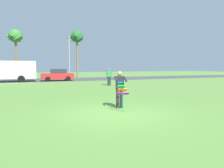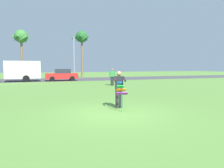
{
  "view_description": "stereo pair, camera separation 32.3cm",
  "coord_description": "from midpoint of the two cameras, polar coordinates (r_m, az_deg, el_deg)",
  "views": [
    {
      "loc": [
        -3.13,
        -7.76,
        1.96
      ],
      "look_at": [
        0.6,
        1.94,
        1.05
      ],
      "focal_mm": 32.49,
      "sensor_mm": 36.0,
      "label": 1
    },
    {
      "loc": [
        -2.83,
        -7.87,
        1.96
      ],
      "look_at": [
        0.6,
        1.94,
        1.05
      ],
      "focal_mm": 32.49,
      "sensor_mm": 36.0,
      "label": 2
    }
  ],
  "objects": [
    {
      "name": "palm_tree_centre_far",
      "position": [
        37.59,
        -10.07,
        12.51
      ],
      "size": [
        2.58,
        2.71,
        8.32
      ],
      "color": "brown",
      "rests_on": "ground"
    },
    {
      "name": "kite_held",
      "position": [
        8.85,
        1.82,
        -2.07
      ],
      "size": [
        0.53,
        0.68,
        1.26
      ],
      "color": "blue",
      "rests_on": "ground"
    },
    {
      "name": "parked_car_red",
      "position": [
        28.35,
        -15.38,
        2.43
      ],
      "size": [
        4.21,
        1.86,
        1.6
      ],
      "color": "red",
      "rests_on": "ground"
    },
    {
      "name": "person_walker_near",
      "position": [
        20.68,
        -1.27,
        2.16
      ],
      "size": [
        0.54,
        0.32,
        1.73
      ],
      "color": "#26262B",
      "rests_on": "ground"
    },
    {
      "name": "road_strip",
      "position": [
        30.8,
        -15.41,
        1.19
      ],
      "size": [
        120.0,
        8.0,
        0.01
      ],
      "primitive_type": "cube",
      "color": "#424247",
      "rests_on": "ground"
    },
    {
      "name": "ground_plane",
      "position": [
        8.59,
        -0.15,
        -8.18
      ],
      "size": [
        120.0,
        120.0,
        0.0
      ],
      "primitive_type": "plane",
      "color": "#568438"
    },
    {
      "name": "palm_tree_right_near",
      "position": [
        36.75,
        -25.75,
        11.6
      ],
      "size": [
        2.58,
        2.71,
        7.86
      ],
      "color": "brown",
      "rests_on": "ground"
    },
    {
      "name": "streetlight_pole",
      "position": [
        35.69,
        -12.24,
        8.17
      ],
      "size": [
        0.24,
        1.65,
        7.0
      ],
      "color": "#9E9EA3",
      "rests_on": "ground"
    },
    {
      "name": "person_kite_flyer",
      "position": [
        9.49,
        1.2,
        -1.1
      ],
      "size": [
        0.66,
        0.74,
        1.73
      ],
      "color": "#26262B",
      "rests_on": "ground"
    },
    {
      "name": "parked_truck_grey_van",
      "position": [
        28.34,
        -26.9,
        3.36
      ],
      "size": [
        6.77,
        2.29,
        2.62
      ],
      "color": "gray",
      "rests_on": "ground"
    }
  ]
}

